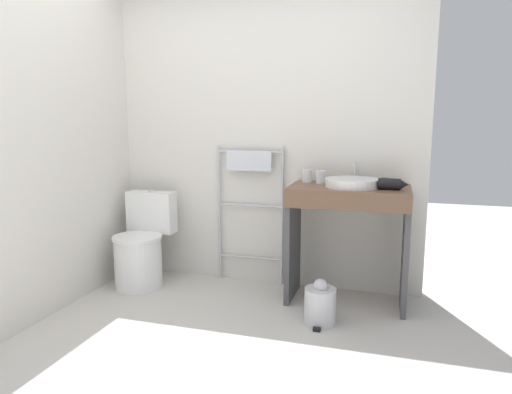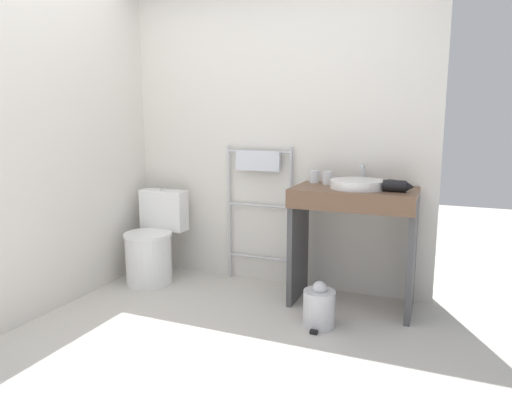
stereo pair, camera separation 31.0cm
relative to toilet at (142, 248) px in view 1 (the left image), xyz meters
The scene contains 12 objects.
ground_plane 1.51m from the toilet, 51.80° to the right, with size 12.00×12.00×0.00m, color beige.
wall_back 1.38m from the toilet, 25.48° to the left, with size 2.70×0.12×2.49m, color silver.
wall_side 1.08m from the toilet, 133.69° to the right, with size 0.12×2.27×2.49m, color silver.
toilet is the anchor object (origin of this frame).
towel_radiator 1.06m from the toilet, 21.11° to the left, with size 0.58×0.06×1.17m.
vanity_counter 1.72m from the toilet, ahead, with size 0.88×0.52×0.90m.
sink_basin 1.82m from the toilet, ahead, with size 0.39×0.39×0.06m.
faucet 1.87m from the toilet, 10.44° to the left, with size 0.02×0.10×0.16m.
cup_near_wall 1.51m from the toilet, 11.56° to the left, with size 0.07×0.07×0.10m.
cup_near_edge 1.61m from the toilet, ahead, with size 0.07×0.07×0.10m.
hair_dryer 2.08m from the toilet, ahead, with size 0.21×0.18×0.08m.
trash_bin 1.60m from the toilet, 11.78° to the right, with size 0.22×0.25×0.32m.
Camera 1 is at (1.07, -2.12, 1.38)m, focal length 32.00 mm.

